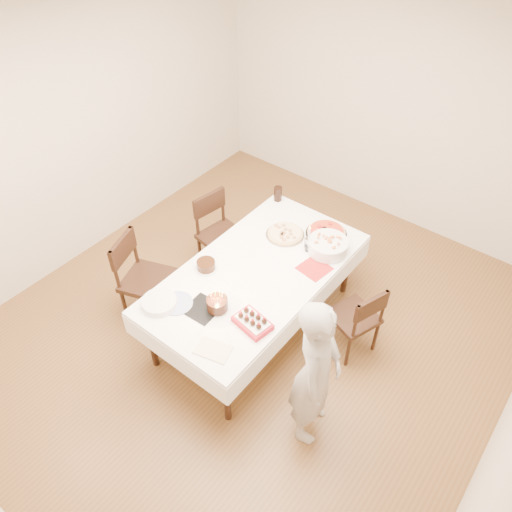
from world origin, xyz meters
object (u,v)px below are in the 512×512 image
Objects in this scene: person at (316,373)px; chair_right_savory at (353,317)px; chair_left_savory at (223,237)px; birthday_cake at (217,301)px; strawberry_box at (252,322)px; layer_cake at (206,265)px; pizza_white at (285,234)px; taper_candle at (309,238)px; chair_left_dessert at (148,280)px; pasta_bowl at (328,246)px; cola_glass at (278,194)px; pizza_pepperoni at (326,232)px; dining_table at (256,299)px.

chair_right_savory is at bearing -7.92° from person.
birthday_cake is (0.80, -0.96, 0.38)m from chair_left_savory.
layer_cake is at bearing 161.11° from strawberry_box.
birthday_cake reaches higher than chair_left_savory.
pizza_white is 1.26× the size of taper_candle.
chair_left_dessert is 1.39m from pizza_white.
layer_cake is at bearing -129.78° from pasta_bowl.
person is 1.56m from pizza_white.
taper_candle is 1.67× the size of birthday_cake.
pasta_bowl is at bearing -23.10° from cola_glass.
layer_cake reaches higher than strawberry_box.
pizza_pepperoni is at bearing 61.34° from layer_cake.
birthday_cake is (-0.82, -0.90, 0.43)m from chair_right_savory.
cola_glass is (-1.49, 1.54, 0.10)m from person.
birthday_cake is (-0.19, -1.37, 0.07)m from pizza_pepperoni.
chair_left_dessert is 2.38× the size of pizza_pepperoni.
chair_left_savory is 5.87× the size of cola_glass.
chair_left_dessert reaches higher than chair_right_savory.
pizza_pepperoni is (-0.63, 0.47, 0.36)m from chair_right_savory.
person reaches higher than chair_right_savory.
birthday_cake is at bearing -87.39° from dining_table.
taper_candle reaches higher than layer_cake.
pizza_white reaches higher than dining_table.
pizza_white is 2.12× the size of birthday_cake.
person is at bearing -4.79° from strawberry_box.
person is (1.92, -0.04, 0.25)m from chair_left_dessert.
cola_glass is 0.88× the size of birthday_cake.
person reaches higher than chair_left_savory.
birthday_cake is at bearing -36.65° from layer_cake.
taper_candle is at bearing -144.99° from pasta_bowl.
pasta_bowl is 1.13m from strawberry_box.
chair_right_savory is 2.25× the size of pasta_bowl.
taper_candle reaches higher than chair_left_dessert.
dining_table is 12.02× the size of birthday_cake.
pizza_white is 0.40m from pizza_pepperoni.
strawberry_box is (0.44, -1.07, 0.02)m from pizza_white.
pizza_pepperoni is 1.23m from layer_cake.
birthday_cake is (0.02, -0.55, 0.47)m from dining_table.
chair_left_savory is 2.45× the size of pizza_white.
pasta_bowl is 1.22m from birthday_cake.
birthday_cake is at bearing -112.84° from chair_right_savory.
pasta_bowl reaches higher than dining_table.
chair_right_savory is at bearing -173.45° from chair_left_dessert.
chair_left_dessert is 1.74m from pasta_bowl.
chair_left_dessert is (-0.14, -0.93, 0.01)m from chair_left_savory.
birthday_cake reaches higher than pasta_bowl.
birthday_cake reaches higher than strawberry_box.
chair_left_dessert is 1.58m from taper_candle.
birthday_cake is (-0.19, -1.07, -0.05)m from taper_candle.
person reaches higher than taper_candle.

